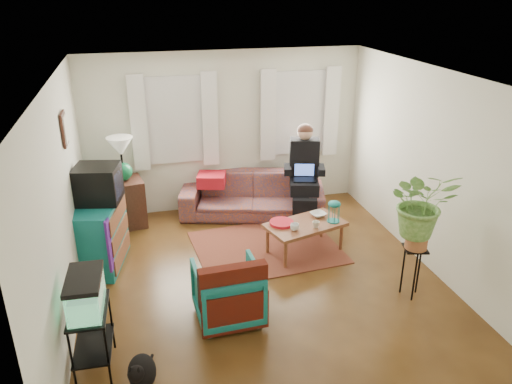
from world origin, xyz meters
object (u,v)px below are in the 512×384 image
object	(u,v)px
coffee_table	(305,238)
sofa	(252,189)
plant_stand	(412,272)
armchair	(228,290)
aquarium_stand	(93,339)
dresser	(101,235)
side_table	(127,203)

from	to	relation	value
coffee_table	sofa	bearing A→B (deg)	89.94
coffee_table	plant_stand	size ratio (longest dim) A/B	1.65
armchair	plant_stand	xyz separation A→B (m)	(2.24, -0.11, -0.04)
plant_stand	aquarium_stand	bearing A→B (deg)	-174.00
sofa	plant_stand	world-z (taller)	sofa
dresser	armchair	bearing A→B (deg)	-35.49
dresser	side_table	bearing A→B (deg)	85.61
sofa	coffee_table	distance (m)	1.49
side_table	coffee_table	xyz separation A→B (m)	(2.42, -1.49, -0.15)
side_table	coffee_table	size ratio (longest dim) A/B	0.70
dresser	armchair	xyz separation A→B (m)	(1.42, -1.55, -0.08)
sofa	aquarium_stand	world-z (taller)	sofa
aquarium_stand	plant_stand	xyz separation A→B (m)	(3.67, 0.39, -0.02)
armchair	side_table	bearing A→B (deg)	-70.90
side_table	dresser	world-z (taller)	dresser
coffee_table	side_table	bearing A→B (deg)	131.94
sofa	side_table	distance (m)	2.00
aquarium_stand	coffee_table	bearing A→B (deg)	34.18
coffee_table	armchair	bearing A→B (deg)	-154.24
plant_stand	dresser	bearing A→B (deg)	155.64
sofa	aquarium_stand	bearing A→B (deg)	-111.28
side_table	aquarium_stand	world-z (taller)	side_table
aquarium_stand	armchair	world-z (taller)	armchair
sofa	side_table	xyz separation A→B (m)	(-2.00, 0.07, -0.07)
armchair	coffee_table	xyz separation A→B (m)	(1.34, 1.22, -0.14)
side_table	coffee_table	distance (m)	2.84
dresser	plant_stand	bearing A→B (deg)	-12.30
sofa	side_table	bearing A→B (deg)	-166.41
aquarium_stand	armchair	distance (m)	1.51
armchair	coffee_table	distance (m)	1.81
dresser	aquarium_stand	size ratio (longest dim) A/B	1.42
aquarium_stand	coffee_table	size ratio (longest dim) A/B	0.65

